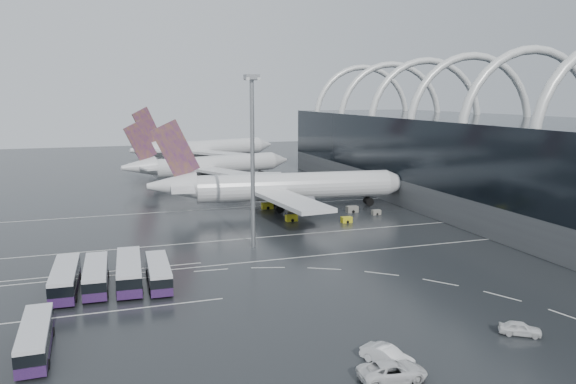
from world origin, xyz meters
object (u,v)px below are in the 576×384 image
object	(u,v)px
gse_cart_belly_d	(376,212)
gse_cart_belly_e	(267,206)
bus_row_far_a	(35,338)
gse_cart_belly_b	(352,209)
van_curve_b	(520,328)
airliner_gate_c	(204,149)
bus_row_near_b	(96,275)
bus_row_near_a	(65,278)
airliner_gate_b	(208,166)
van_curve_c	(387,356)
gse_cart_belly_a	(346,220)
floodlight_mast	(252,141)
airliner_main	(281,187)
bus_row_near_c	(129,271)
van_curve_a	(392,371)
gse_cart_belly_c	(291,218)
bus_row_near_d	(159,272)

from	to	relation	value
gse_cart_belly_d	gse_cart_belly_e	world-z (taller)	gse_cart_belly_e
bus_row_far_a	gse_cart_belly_b	distance (m)	78.11
bus_row_far_a	van_curve_b	bearing A→B (deg)	-104.37
airliner_gate_c	bus_row_far_a	size ratio (longest dim) A/B	4.78
bus_row_near_b	bus_row_near_a	bearing A→B (deg)	96.39
bus_row_near_b	gse_cart_belly_d	xyz separation A→B (m)	(56.61, 29.72, -1.23)
gse_cart_belly_e	airliner_gate_b	bearing A→B (deg)	96.66
van_curve_c	gse_cart_belly_a	world-z (taller)	van_curve_c
floodlight_mast	airliner_main	bearing A→B (deg)	63.48
van_curve_b	gse_cart_belly_b	bearing A→B (deg)	24.90
bus_row_far_a	gse_cart_belly_e	bearing A→B (deg)	-35.15
bus_row_near_c	gse_cart_belly_a	size ratio (longest dim) A/B	6.61
bus_row_far_a	floodlight_mast	bearing A→B (deg)	-45.18
gse_cart_belly_a	gse_cart_belly_d	distance (m)	10.31
bus_row_near_c	van_curve_a	xyz separation A→B (m)	(21.02, -34.27, -0.99)
airliner_main	airliner_gate_c	bearing A→B (deg)	96.69
floodlight_mast	gse_cart_belly_b	size ratio (longest dim) A/B	11.54
gse_cart_belly_a	gse_cart_belly_d	bearing A→B (deg)	27.88
floodlight_mast	gse_cart_belly_c	size ratio (longest dim) A/B	12.19
gse_cart_belly_e	gse_cart_belly_d	bearing A→B (deg)	-33.66
van_curve_b	gse_cart_belly_c	distance (m)	59.85
airliner_gate_c	gse_cart_belly_b	world-z (taller)	airliner_gate_c
van_curve_a	bus_row_near_a	bearing A→B (deg)	44.32
gse_cart_belly_d	bus_row_near_a	bearing A→B (deg)	-153.55
gse_cart_belly_e	bus_row_near_d	bearing A→B (deg)	-122.56
bus_row_near_d	van_curve_a	distance (m)	37.33
van_curve_c	bus_row_near_b	bearing A→B (deg)	102.21
airliner_gate_b	gse_cart_belly_a	distance (m)	64.86
bus_row_near_b	gse_cart_belly_c	size ratio (longest dim) A/B	5.56
gse_cart_belly_e	bus_row_near_b	bearing A→B (deg)	-130.03
floodlight_mast	gse_cart_belly_b	bearing A→B (deg)	36.49
bus_row_near_b	gse_cart_belly_c	bearing A→B (deg)	-50.09
bus_row_near_a	bus_row_near_c	distance (m)	8.04
van_curve_c	gse_cart_belly_e	xyz separation A→B (m)	(10.05, 74.63, -0.19)
gse_cart_belly_a	van_curve_b	bearing A→B (deg)	-94.78
airliner_gate_b	gse_cart_belly_d	distance (m)	63.31
airliner_gate_c	gse_cart_belly_a	world-z (taller)	airliner_gate_c
gse_cart_belly_b	gse_cart_belly_c	bearing A→B (deg)	-165.52
airliner_gate_b	bus_row_near_a	bearing A→B (deg)	-125.36
van_curve_b	van_curve_c	size ratio (longest dim) A/B	0.82
bus_row_near_a	gse_cart_belly_c	world-z (taller)	bus_row_near_a
airliner_gate_b	gse_cart_belly_e	world-z (taller)	airliner_gate_b
airliner_gate_b	bus_row_far_a	world-z (taller)	airliner_gate_b
gse_cart_belly_c	gse_cart_belly_e	bearing A→B (deg)	94.78
gse_cart_belly_d	van_curve_a	bearing A→B (deg)	-116.13
airliner_gate_b	gse_cart_belly_e	distance (m)	44.77
bus_row_far_a	floodlight_mast	size ratio (longest dim) A/B	0.43
bus_row_far_a	gse_cart_belly_a	world-z (taller)	bus_row_far_a
bus_row_near_c	gse_cart_belly_d	distance (m)	60.19
gse_cart_belly_a	gse_cart_belly_e	size ratio (longest dim) A/B	0.85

